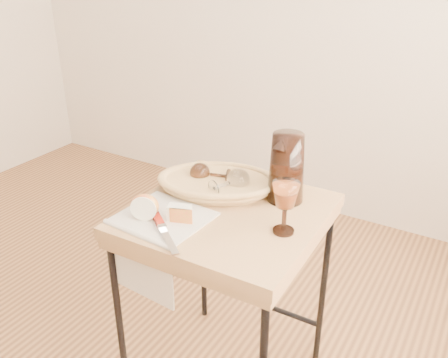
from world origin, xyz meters
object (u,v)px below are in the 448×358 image
Objects in this scene: table_knife at (163,229)px; wine_goblet at (285,208)px; apple_half at (145,206)px; bread_basket at (217,184)px; tea_towel at (163,217)px; pitcher at (287,168)px; goblet_lying_a at (212,174)px; side_table at (227,302)px; goblet_lying_b at (228,183)px.

wine_goblet is at bearing 69.79° from table_knife.
table_knife is (0.10, -0.04, -0.03)m from apple_half.
tea_towel is at bearing -123.86° from bread_basket.
pitcher is at bearing 113.25° from wine_goblet.
wine_goblet reaches higher than goblet_lying_a.
wine_goblet is 0.69× the size of table_knife.
apple_half is (-0.05, -0.03, 0.04)m from tea_towel.
goblet_lying_a is at bearing 157.14° from wine_goblet.
goblet_lying_a reaches higher than table_knife.
goblet_lying_a is (-0.03, 0.02, 0.02)m from bread_basket.
goblet_lying_b reaches higher than side_table.
tea_towel is 0.43m from pitcher.
wine_goblet is at bearing -4.31° from apple_half.
table_knife is (0.04, -0.34, -0.03)m from goblet_lying_a.
side_table is 0.46m from goblet_lying_a.
pitcher reaches higher than side_table.
apple_half is (-0.09, -0.28, 0.02)m from bread_basket.
goblet_lying_a is 0.71× the size of wine_goblet.
tea_towel is 0.73× the size of bread_basket.
tea_towel is 2.07× the size of goblet_lying_b.
bread_basket is 0.07m from goblet_lying_b.
wine_goblet reaches higher than table_knife.
side_table is at bearing 18.25° from apple_half.
apple_half is at bearing 171.33° from goblet_lying_b.
wine_goblet reaches higher than side_table.
bread_basket is at bearing 128.79° from table_knife.
pitcher is 0.47m from apple_half.
apple_half reaches higher than side_table.
goblet_lying_a is at bearing 87.86° from goblet_lying_b.
table_knife is at bearing -167.90° from goblet_lying_b.
bread_basket is 0.25m from pitcher.
goblet_lying_a is at bearing 134.36° from table_knife.
side_table is at bearing 104.90° from table_knife.
pitcher is 1.13× the size of table_knife.
pitcher is (0.17, 0.08, 0.07)m from goblet_lying_b.
goblet_lying_b is 0.54× the size of table_knife.
goblet_lying_b reaches higher than bread_basket.
pitcher reaches higher than goblet_lying_a.
apple_half is (-0.06, -0.29, -0.00)m from goblet_lying_a.
bread_basket is 1.53× the size of table_knife.
side_table is at bearing -68.64° from bread_basket.
bread_basket is at bearing 82.91° from tea_towel.
goblet_lying_b is 0.47× the size of pitcher.
wine_goblet is 0.43m from apple_half.
bread_basket is 3.14× the size of goblet_lying_a.
apple_half is (-0.32, -0.34, -0.07)m from pitcher.
goblet_lying_b is at bearing 69.32° from tea_towel.
table_knife is (0.01, -0.32, -0.01)m from bread_basket.
side_table is 0.54m from pitcher.
side_table is 2.05× the size of bread_basket.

